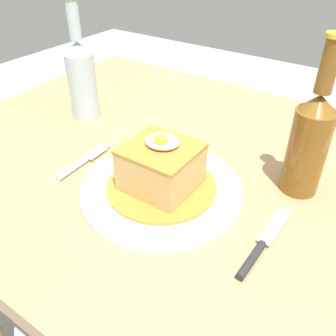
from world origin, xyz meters
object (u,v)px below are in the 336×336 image
at_px(beer_bottle_amber, 310,140).
at_px(knife, 259,249).
at_px(fork, 80,163).
at_px(beer_bottle_clear, 82,76).
at_px(main_plate, 161,188).

bearing_deg(beer_bottle_amber, knife, -89.11).
bearing_deg(fork, beer_bottle_amber, 24.66).
relative_size(fork, beer_bottle_amber, 0.53).
bearing_deg(beer_bottle_clear, beer_bottle_amber, 1.08).
bearing_deg(beer_bottle_clear, knife, -18.29).
bearing_deg(knife, beer_bottle_clear, 161.71).
height_order(main_plate, beer_bottle_amber, beer_bottle_amber).
height_order(fork, beer_bottle_clear, beer_bottle_clear).
bearing_deg(beer_bottle_clear, main_plate, -23.22).
xyz_separation_m(main_plate, fork, (-0.18, -0.02, -0.00)).
xyz_separation_m(main_plate, beer_bottle_clear, (-0.32, 0.14, 0.09)).
xyz_separation_m(knife, beer_bottle_amber, (-0.00, 0.18, 0.09)).
bearing_deg(beer_bottle_amber, main_plate, -142.55).
bearing_deg(knife, beer_bottle_amber, 90.89).
xyz_separation_m(fork, beer_bottle_amber, (0.37, 0.17, 0.09)).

